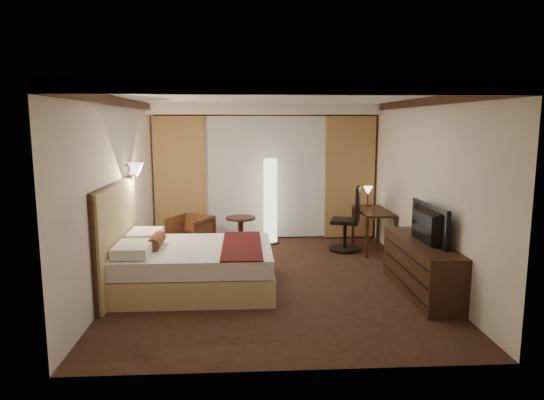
{
  "coord_description": "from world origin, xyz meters",
  "views": [
    {
      "loc": [
        -0.43,
        -7.04,
        2.33
      ],
      "look_at": [
        0.0,
        0.4,
        1.15
      ],
      "focal_mm": 32.0,
      "sensor_mm": 36.0,
      "label": 1
    }
  ],
  "objects": [
    {
      "name": "side_table",
      "position": [
        -0.5,
        1.81,
        0.31
      ],
      "size": [
        0.56,
        0.56,
        0.61
      ],
      "primitive_type": null,
      "color": "black",
      "rests_on": "floor"
    },
    {
      "name": "desk_lamp",
      "position": [
        1.95,
        2.08,
        0.92
      ],
      "size": [
        0.18,
        0.18,
        0.34
      ],
      "primitive_type": null,
      "color": "#FFD899",
      "rests_on": "desk"
    },
    {
      "name": "curtain_right_drape",
      "position": [
        1.7,
        2.61,
        1.25
      ],
      "size": [
        1.0,
        0.14,
        2.45
      ],
      "primitive_type": "cube",
      "color": "#A5754B",
      "rests_on": "back_wall"
    },
    {
      "name": "left_wall",
      "position": [
        -2.25,
        0.0,
        1.35
      ],
      "size": [
        0.02,
        5.5,
        2.7
      ],
      "primitive_type": "cube",
      "color": "beige",
      "rests_on": "floor"
    },
    {
      "name": "floor_lamp",
      "position": [
        0.07,
        2.24,
        0.84
      ],
      "size": [
        0.35,
        0.35,
        1.67
      ],
      "primitive_type": null,
      "color": "white",
      "rests_on": "floor"
    },
    {
      "name": "television",
      "position": [
        1.97,
        -0.72,
        1.07
      ],
      "size": [
        0.69,
        1.16,
        0.15
      ],
      "primitive_type": "imported",
      "rotation": [
        0.0,
        0.0,
        1.6
      ],
      "color": "black",
      "rests_on": "dresser"
    },
    {
      "name": "dresser",
      "position": [
        2.0,
        -0.72,
        0.37
      ],
      "size": [
        0.5,
        1.9,
        0.74
      ],
      "primitive_type": null,
      "color": "black",
      "rests_on": "floor"
    },
    {
      "name": "curtain_left_drape",
      "position": [
        -1.7,
        2.61,
        1.25
      ],
      "size": [
        1.0,
        0.14,
        2.45
      ],
      "primitive_type": "cube",
      "color": "#A5754B",
      "rests_on": "back_wall"
    },
    {
      "name": "armchair",
      "position": [
        -1.44,
        1.82,
        0.35
      ],
      "size": [
        0.92,
        0.91,
        0.7
      ],
      "primitive_type": "imported",
      "rotation": [
        0.0,
        0.0,
        -0.56
      ],
      "color": "#482915",
      "rests_on": "floor"
    },
    {
      "name": "back_wall",
      "position": [
        0.0,
        2.75,
        1.35
      ],
      "size": [
        4.5,
        0.02,
        2.7
      ],
      "primitive_type": "cube",
      "color": "beige",
      "rests_on": "floor"
    },
    {
      "name": "office_chair",
      "position": [
        1.41,
        1.59,
        0.6
      ],
      "size": [
        0.73,
        0.73,
        1.2
      ],
      "primitive_type": null,
      "rotation": [
        0.0,
        0.0,
        -0.31
      ],
      "color": "black",
      "rests_on": "floor"
    },
    {
      "name": "wall_sconce",
      "position": [
        -2.09,
        0.49,
        1.62
      ],
      "size": [
        0.24,
        0.24,
        0.24
      ],
      "primitive_type": null,
      "color": "white",
      "rests_on": "left_wall"
    },
    {
      "name": "floor",
      "position": [
        0.0,
        0.0,
        0.0
      ],
      "size": [
        4.5,
        5.5,
        0.01
      ],
      "primitive_type": "cube",
      "color": "black",
      "rests_on": "ground"
    },
    {
      "name": "headboard",
      "position": [
        -2.2,
        -0.35,
        0.75
      ],
      "size": [
        0.12,
        1.98,
        1.5
      ],
      "primitive_type": null,
      "color": "tan",
      "rests_on": "floor"
    },
    {
      "name": "crown_molding",
      "position": [
        0.0,
        0.0,
        2.64
      ],
      "size": [
        4.5,
        5.5,
        0.12
      ],
      "primitive_type": null,
      "color": "black",
      "rests_on": "ceiling"
    },
    {
      "name": "soffit",
      "position": [
        0.0,
        2.5,
        2.6
      ],
      "size": [
        4.5,
        0.5,
        0.2
      ],
      "primitive_type": "cube",
      "color": "white",
      "rests_on": "ceiling"
    },
    {
      "name": "curtain_sheer",
      "position": [
        0.0,
        2.67,
        1.25
      ],
      "size": [
        2.48,
        0.04,
        2.45
      ],
      "primitive_type": "cube",
      "color": "silver",
      "rests_on": "back_wall"
    },
    {
      "name": "desk",
      "position": [
        1.95,
        1.64,
        0.38
      ],
      "size": [
        0.55,
        1.18,
        0.75
      ],
      "primitive_type": null,
      "color": "black",
      "rests_on": "floor"
    },
    {
      "name": "ceiling",
      "position": [
        0.0,
        0.0,
        2.7
      ],
      "size": [
        4.5,
        5.5,
        0.01
      ],
      "primitive_type": "cube",
      "color": "white",
      "rests_on": "back_wall"
    },
    {
      "name": "right_wall",
      "position": [
        2.25,
        0.0,
        1.35
      ],
      "size": [
        0.02,
        5.5,
        2.7
      ],
      "primitive_type": "cube",
      "color": "beige",
      "rests_on": "floor"
    },
    {
      "name": "bed",
      "position": [
        -1.12,
        -0.35,
        0.31
      ],
      "size": [
        2.15,
        1.68,
        0.63
      ],
      "primitive_type": null,
      "color": "white",
      "rests_on": "floor"
    }
  ]
}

